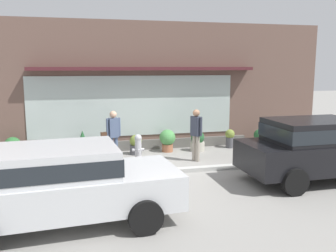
{
  "coord_description": "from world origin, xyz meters",
  "views": [
    {
      "loc": [
        -2.33,
        -10.01,
        3.04
      ],
      "look_at": [
        0.41,
        1.2,
        1.14
      ],
      "focal_mm": 38.76,
      "sensor_mm": 36.0,
      "label": 1
    }
  ],
  "objects": [
    {
      "name": "fire_hydrant",
      "position": [
        -0.59,
        1.05,
        0.47
      ],
      "size": [
        0.38,
        0.34,
        0.94
      ],
      "color": "#B2B2B7",
      "rests_on": "ground_plane"
    },
    {
      "name": "potted_plant_window_right",
      "position": [
        -4.53,
        2.53,
        0.4
      ],
      "size": [
        0.56,
        0.56,
        0.75
      ],
      "color": "#4C4C51",
      "rests_on": "ground_plane"
    },
    {
      "name": "pedestrian_with_handbag",
      "position": [
        -1.35,
        1.36,
        0.97
      ],
      "size": [
        0.64,
        0.28,
        1.66
      ],
      "rotation": [
        0.0,
        0.0,
        3.42
      ],
      "color": "#475675",
      "rests_on": "ground_plane"
    },
    {
      "name": "potted_plant_by_entrance",
      "position": [
        1.78,
        2.27,
        0.36
      ],
      "size": [
        0.52,
        0.52,
        0.74
      ],
      "color": "#B7B2A3",
      "rests_on": "ground_plane"
    },
    {
      "name": "pedestrian_passerby",
      "position": [
        1.27,
        0.91,
        0.99
      ],
      "size": [
        0.33,
        0.44,
        1.69
      ],
      "rotation": [
        0.0,
        0.0,
        5.23
      ],
      "color": "#9E9384",
      "rests_on": "ground_plane"
    },
    {
      "name": "potted_plant_near_hydrant",
      "position": [
        -2.29,
        2.4,
        0.43
      ],
      "size": [
        0.46,
        0.46,
        0.9
      ],
      "color": "#B7B2A3",
      "rests_on": "ground_plane"
    },
    {
      "name": "potted_plant_corner_tall",
      "position": [
        4.37,
        2.46,
        0.36
      ],
      "size": [
        0.47,
        0.47,
        0.66
      ],
      "color": "#4C4C51",
      "rests_on": "ground_plane"
    },
    {
      "name": "storefront",
      "position": [
        -0.01,
        3.18,
        2.28
      ],
      "size": [
        14.0,
        0.81,
        4.65
      ],
      "color": "brown",
      "rests_on": "ground_plane"
    },
    {
      "name": "curb_strip",
      "position": [
        0.0,
        -0.2,
        0.06
      ],
      "size": [
        14.0,
        0.24,
        0.12
      ],
      "primitive_type": "cube",
      "color": "#B2B2AD",
      "rests_on": "ground_plane"
    },
    {
      "name": "potted_plant_window_center",
      "position": [
        -0.48,
        2.28,
        0.35
      ],
      "size": [
        0.42,
        0.42,
        0.69
      ],
      "color": "#4C4C51",
      "rests_on": "ground_plane"
    },
    {
      "name": "potted_plant_low_front",
      "position": [
        0.69,
        2.41,
        0.45
      ],
      "size": [
        0.57,
        0.57,
        0.81
      ],
      "color": "#9E6042",
      "rests_on": "ground_plane"
    },
    {
      "name": "parked_car_silver",
      "position": [
        -2.77,
        -3.05,
        0.89
      ],
      "size": [
        4.57,
        2.27,
        1.54
      ],
      "rotation": [
        0.0,
        0.0,
        0.07
      ],
      "color": "silver",
      "rests_on": "ground_plane"
    },
    {
      "name": "ground_plane",
      "position": [
        0.0,
        0.0,
        0.0
      ],
      "size": [
        60.0,
        60.0,
        0.0
      ],
      "primitive_type": "plane",
      "color": "gray"
    },
    {
      "name": "parked_car_black",
      "position": [
        3.78,
        -1.78,
        0.94
      ],
      "size": [
        4.23,
        2.04,
        1.66
      ],
      "rotation": [
        0.0,
        0.0,
        0.01
      ],
      "color": "black",
      "rests_on": "ground_plane"
    },
    {
      "name": "potted_plant_window_left",
      "position": [
        3.13,
        2.48,
        0.38
      ],
      "size": [
        0.35,
        0.35,
        0.7
      ],
      "color": "#4C4C51",
      "rests_on": "ground_plane"
    }
  ]
}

